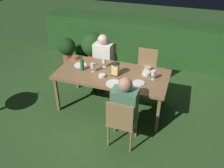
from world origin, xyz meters
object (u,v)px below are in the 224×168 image
Objects in this scene: plate_a at (114,84)px; potted_plant_corner at (93,46)px; chair_side_right_b at (146,68)px; person_in_cream at (102,59)px; lantern_centerpiece at (115,67)px; wine_glass_b at (104,61)px; wine_glass_a at (153,73)px; plate_b at (80,65)px; bowl_bread at (102,76)px; person_in_green at (126,105)px; green_bottle_on_table at (82,65)px; potted_plant_by_hedge at (67,48)px; chair_side_right_a at (105,62)px; bowl_olives at (146,73)px; plate_c at (139,83)px; dining_table at (112,76)px; wine_glass_c at (93,66)px; bowl_salad at (75,57)px; chair_side_left_b at (122,121)px; bowl_dip at (148,68)px.

plate_a is 0.31× the size of potted_plant_corner.
person_in_cream is (-0.89, -0.20, 0.15)m from chair_side_right_b.
lantern_centerpiece is 1.57× the size of wine_glass_b.
wine_glass_a reaches higher than plate_a.
wine_glass_a is (1.17, -0.65, 0.23)m from person_in_cream.
plate_b is 0.60m from bowl_bread.
person_in_green reaches higher than plate_a.
green_bottle_on_table is at bearing -176.16° from wine_glass_a.
potted_plant_corner is (-1.17, 1.90, -0.26)m from plate_a.
wine_glass_b is at bearing 35.27° from green_bottle_on_table.
potted_plant_by_hedge is (-1.59, 1.66, -0.40)m from bowl_bread.
chair_side_right_a is 1.13m from bowl_bread.
lantern_centerpiece is (-0.38, 0.65, 0.26)m from person_in_green.
person_in_cream is 1.17m from bowl_olives.
plate_c is (0.97, -1.05, 0.27)m from chair_side_right_a.
green_bottle_on_table is at bearing -136.95° from chair_side_right_b.
dining_table is 0.21m from lantern_centerpiece.
plate_a is at bearing -77.42° from lantern_centerpiece.
wine_glass_c is 0.27× the size of potted_plant_by_hedge.
potted_plant_corner is at bearing 7.34° from potted_plant_by_hedge.
chair_side_right_a is 5.15× the size of wine_glass_b.
bowl_bread is at bearing -32.96° from bowl_salad.
green_bottle_on_table is at bearing -177.33° from lantern_centerpiece.
plate_b is 0.36× the size of potted_plant_by_hedge.
person_in_green is 1.00× the size of person_in_cream.
chair_side_left_b is (0.45, -0.87, -0.21)m from dining_table.
lantern_centerpiece reaches higher than plate_b.
wine_glass_c is at bearing 141.90° from person_in_green.
person_in_green reaches higher than wine_glass_c.
chair_side_right_a reaches higher than plate_a.
bowl_salad is (-0.75, 0.49, 0.01)m from bowl_bread.
potted_plant_corner is (-0.81, 1.40, -0.37)m from wine_glass_b.
dining_table is 0.81m from person_in_green.
chair_side_left_b is at bearing -62.89° from chair_side_right_a.
lantern_centerpiece is at bearing 4.30° from wine_glass_c.
wine_glass_b is at bearing -166.39° from bowl_dip.
bowl_dip is 2.02m from potted_plant_corner.
bowl_bread is 0.87× the size of bowl_dip.
chair_side_right_b is at bearing 0.00° from chair_side_right_a.
wine_glass_c is (0.10, -0.93, 0.38)m from chair_side_right_a.
bowl_salad is (-1.33, 1.00, 0.14)m from person_in_green.
plate_b is at bearing 170.41° from lantern_centerpiece.
chair_side_left_b reaches higher than dining_table.
bowl_bread is 0.90m from bowl_salad.
potted_plant_corner is at bearing 122.92° from person_in_cream.
plate_c is at bearing -25.48° from wine_glass_b.
bowl_salad is at bearing 147.69° from plate_a.
person_in_cream reaches higher than potted_plant_by_hedge.
dining_table is 0.22m from bowl_bread.
bowl_bread is at bearing 129.17° from chair_side_left_b.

